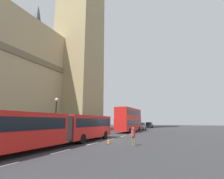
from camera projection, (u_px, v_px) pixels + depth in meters
name	position (u px, v px, depth m)	size (l,w,h in m)	color
ground_plane	(107.00, 140.00, 19.64)	(160.00, 160.00, 0.00)	#333335
lane_centre_marking	(102.00, 141.00, 18.51)	(34.40, 0.16, 0.01)	silver
articulated_bus	(60.00, 127.00, 15.26)	(17.56, 2.54, 2.90)	red
double_decker_bus	(129.00, 119.00, 34.48)	(10.89, 2.54, 4.90)	red
sedan_lead	(141.00, 126.00, 43.29)	(4.40, 1.86, 1.85)	gray
sedan_trailing	(149.00, 125.00, 53.55)	(4.40, 1.86, 1.85)	black
traffic_cone_west	(108.00, 141.00, 16.36)	(0.36, 0.36, 0.58)	black
traffic_cone_middle	(132.00, 135.00, 22.81)	(0.36, 0.36, 0.58)	black
street_lamp	(56.00, 115.00, 21.06)	(0.44, 0.44, 5.27)	black
pedestrian_near_cones	(133.00, 136.00, 15.36)	(0.44, 0.36, 1.69)	#726651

